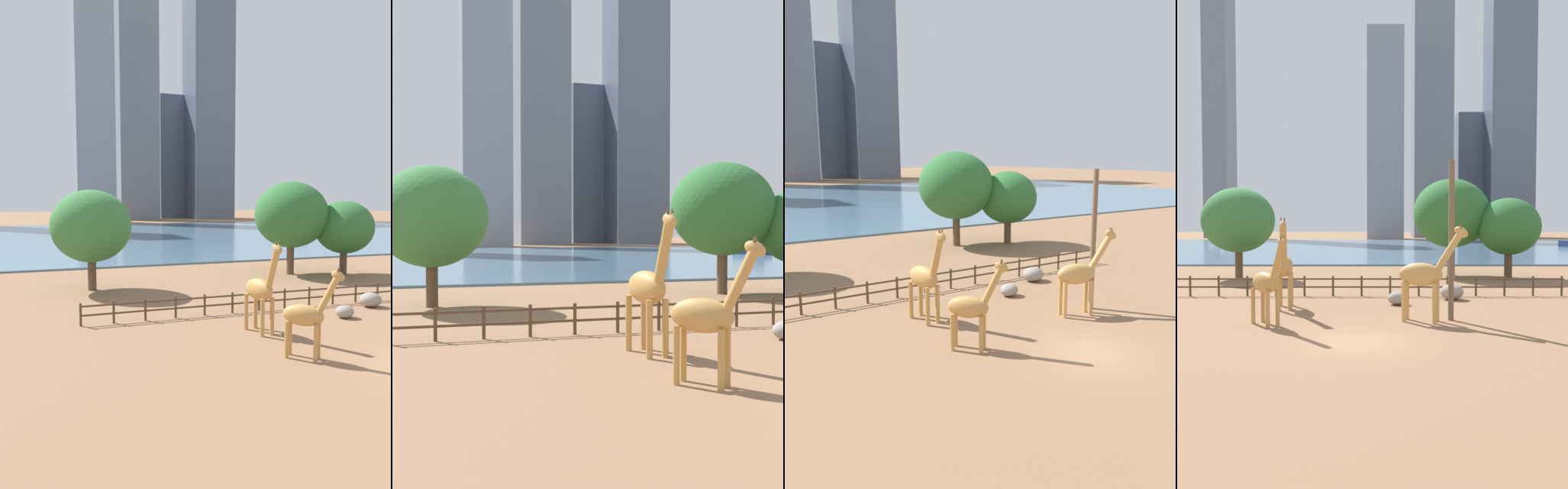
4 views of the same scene
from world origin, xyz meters
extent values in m
cylinder|color=#C18C47|center=(-3.66, 2.86, 0.83)|extent=(0.27, 0.27, 1.66)
cylinder|color=#C18C47|center=(-4.03, 2.51, 0.83)|extent=(0.27, 0.27, 1.66)
cylinder|color=#C18C47|center=(-4.55, 3.80, 0.83)|extent=(0.27, 0.27, 1.66)
cylinder|color=#C18C47|center=(-4.92, 3.44, 0.83)|extent=(0.27, 0.27, 1.66)
ellipsoid|color=#C18C47|center=(-4.29, 3.15, 1.95)|extent=(1.80, 1.84, 0.96)
cylinder|color=#C18C47|center=(-3.55, 2.37, 2.98)|extent=(0.93, 0.96, 1.80)
ellipsoid|color=#C18C47|center=(-3.29, 2.10, 3.82)|extent=(0.70, 0.71, 0.60)
cone|color=brown|center=(-3.23, 2.15, 4.10)|extent=(0.12, 0.12, 0.18)
cone|color=brown|center=(-3.34, 2.04, 4.10)|extent=(0.12, 0.12, 0.18)
cylinder|color=tan|center=(3.75, 3.95, 0.96)|extent=(0.28, 0.28, 1.92)
cylinder|color=tan|center=(3.56, 3.39, 0.96)|extent=(0.28, 0.28, 1.92)
cylinder|color=tan|center=(2.34, 4.43, 0.96)|extent=(0.28, 0.28, 1.92)
cylinder|color=tan|center=(2.15, 3.86, 0.96)|extent=(0.28, 0.28, 1.92)
ellipsoid|color=tan|center=(2.95, 3.91, 2.25)|extent=(2.28, 1.48, 1.11)
cylinder|color=tan|center=(4.23, 3.48, 3.37)|extent=(1.44, 0.77, 1.98)
ellipsoid|color=tan|center=(4.76, 3.30, 4.28)|extent=(0.88, 0.59, 0.74)
cone|color=brown|center=(4.79, 3.38, 4.60)|extent=(0.13, 0.13, 0.20)
cone|color=brown|center=(4.73, 3.22, 4.60)|extent=(0.13, 0.13, 0.20)
cylinder|color=#C18C47|center=(-3.79, 6.86, 0.99)|extent=(0.26, 0.26, 1.98)
cylinder|color=#C18C47|center=(-4.40, 6.78, 0.99)|extent=(0.26, 0.26, 1.98)
cylinder|color=#C18C47|center=(-3.98, 8.37, 0.99)|extent=(0.26, 0.26, 1.98)
cylinder|color=#C18C47|center=(-4.59, 8.30, 0.99)|extent=(0.26, 0.26, 1.98)
ellipsoid|color=#C18C47|center=(-4.19, 7.58, 2.32)|extent=(1.14, 2.28, 1.14)
cylinder|color=#C18C47|center=(-4.04, 6.41, 3.58)|extent=(0.48, 1.09, 2.18)
ellipsoid|color=#C18C47|center=(-3.99, 6.05, 4.61)|extent=(0.45, 0.86, 0.67)
cone|color=brown|center=(-3.91, 6.06, 4.94)|extent=(0.12, 0.12, 0.21)
cone|color=brown|center=(-4.08, 6.04, 4.94)|extent=(0.12, 0.12, 0.21)
cylinder|color=brown|center=(4.46, 4.22, 3.85)|extent=(0.28, 0.28, 7.71)
ellipsoid|color=gray|center=(5.56, 10.52, 0.48)|extent=(1.44, 1.27, 0.96)
ellipsoid|color=gray|center=(2.10, 8.63, 0.37)|extent=(1.12, 1.00, 0.75)
cylinder|color=#4C3826|center=(-9.30, 12.00, 0.65)|extent=(0.14, 0.14, 1.30)
cylinder|color=#4C3826|center=(-7.45, 12.00, 0.65)|extent=(0.14, 0.14, 1.30)
cylinder|color=#4C3826|center=(-5.60, 12.00, 0.65)|extent=(0.14, 0.14, 1.30)
cylinder|color=#4C3826|center=(-3.74, 12.00, 0.65)|extent=(0.14, 0.14, 1.30)
cylinder|color=#4C3826|center=(-1.89, 12.00, 0.65)|extent=(0.14, 0.14, 1.30)
cylinder|color=#4C3826|center=(-0.04, 12.00, 0.65)|extent=(0.14, 0.14, 1.30)
cylinder|color=#4C3826|center=(1.81, 12.00, 0.65)|extent=(0.14, 0.14, 1.30)
cylinder|color=#4C3826|center=(3.66, 12.00, 0.65)|extent=(0.14, 0.14, 1.30)
cylinder|color=#4C3826|center=(5.51, 12.00, 0.65)|extent=(0.14, 0.14, 1.30)
cylinder|color=#4C3826|center=(7.36, 12.00, 0.65)|extent=(0.14, 0.14, 1.30)
cylinder|color=#4C3826|center=(9.21, 12.00, 0.65)|extent=(0.14, 0.14, 1.30)
cylinder|color=#4C3826|center=(11.06, 12.00, 0.65)|extent=(0.14, 0.14, 1.30)
cylinder|color=#4C3826|center=(12.91, 12.00, 0.65)|extent=(0.14, 0.14, 1.30)
cube|color=#4C3826|center=(0.00, 12.00, 1.10)|extent=(26.10, 0.08, 0.10)
cube|color=#4C3826|center=(0.00, 12.00, 0.59)|extent=(26.10, 0.08, 0.10)
cylinder|color=brown|center=(12.50, 22.72, 1.13)|extent=(0.67, 0.67, 2.27)
ellipsoid|color=#2D6B33|center=(12.50, 22.72, 4.47)|extent=(5.49, 5.49, 4.94)
cylinder|color=brown|center=(7.80, 24.45, 1.45)|extent=(0.68, 0.68, 2.90)
ellipsoid|color=#2D6B33|center=(7.80, 24.45, 5.65)|extent=(6.88, 6.88, 6.20)
cube|color=navy|center=(40.50, 75.27, 0.81)|extent=(4.38, 6.47, 1.22)
cube|color=#333338|center=(40.79, 74.56, 2.15)|extent=(2.20, 2.59, 1.46)
cylinder|color=silver|center=(40.38, 75.55, 3.55)|extent=(0.16, 0.16, 4.27)
cube|color=slate|center=(38.34, 166.81, 23.30)|extent=(11.01, 12.72, 46.60)
cube|color=slate|center=(49.83, 154.97, 45.76)|extent=(15.37, 15.13, 91.51)
camera|label=1|loc=(-15.70, -14.68, 7.03)|focal=35.00mm
camera|label=2|loc=(-11.91, -12.14, 4.35)|focal=45.00mm
camera|label=3|loc=(-14.77, -13.60, 8.43)|focal=35.00mm
camera|label=4|loc=(0.67, -18.63, 4.62)|focal=35.00mm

